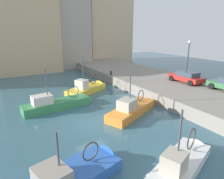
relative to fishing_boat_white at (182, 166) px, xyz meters
name	(u,v)px	position (x,y,z in m)	size (l,w,h in m)	color
water_surface	(93,123)	(-1.86, 7.30, -0.13)	(80.00, 80.00, 0.00)	#386070
quay_wall	(191,94)	(9.64, 7.30, 0.47)	(9.00, 56.00, 1.20)	gray
fishing_boat_white	(182,166)	(0.00, 0.00, 0.00)	(6.20, 3.58, 4.43)	white
fishing_boat_green	(59,106)	(-3.29, 11.91, 0.01)	(7.10, 2.18, 4.67)	#388951
fishing_boat_yellow	(89,90)	(1.27, 15.43, -0.01)	(6.25, 4.47, 5.07)	gold
fishing_boat_orange	(133,112)	(2.08, 7.34, 0.01)	(6.64, 4.17, 4.82)	orange
parked_car_red	(186,77)	(11.18, 9.40, 1.76)	(1.99, 4.09, 1.32)	red
mooring_bollard_mid	(111,73)	(5.49, 17.30, 1.35)	(0.28, 0.28, 0.55)	#2D2D33
quay_streetlamp	(188,55)	(11.14, 9.45, 4.33)	(0.36, 0.36, 4.83)	#38383D
waterfront_building_west	(23,16)	(-2.92, 32.73, 9.33)	(10.61, 9.20, 18.87)	#D1B284
waterfront_building_west_mid	(64,22)	(4.31, 33.07, 8.42)	(8.70, 6.70, 17.05)	#B2A899
waterfront_building_east_mid	(106,22)	(14.63, 35.37, 8.62)	(10.43, 6.93, 17.46)	beige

